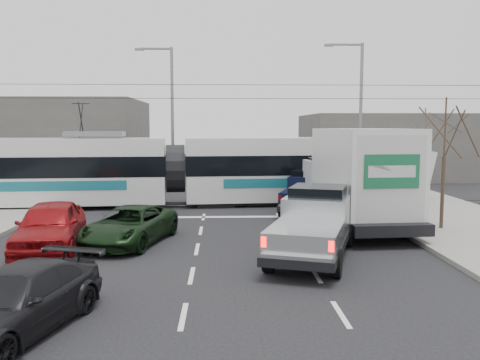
{
  "coord_description": "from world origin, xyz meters",
  "views": [
    {
      "loc": [
        -0.86,
        -16.52,
        4.04
      ],
      "look_at": [
        -0.1,
        4.79,
        1.8
      ],
      "focal_mm": 38.0,
      "sensor_mm": 36.0,
      "label": 1
    }
  ],
  "objects_px": {
    "bare_tree": "(445,133)",
    "box_truck": "(357,179)",
    "navy_pickup": "(306,192)",
    "street_lamp_far": "(169,110)",
    "street_lamp_near": "(358,109)",
    "traffic_signal": "(382,155)",
    "tram": "(175,170)",
    "dark_car": "(17,301)",
    "green_car": "(130,225)",
    "silver_pickup": "(315,223)",
    "red_car": "(50,226)"
  },
  "relations": [
    {
      "from": "green_car",
      "to": "red_car",
      "type": "height_order",
      "value": "red_car"
    },
    {
      "from": "street_lamp_near",
      "to": "dark_car",
      "type": "distance_m",
      "value": 24.48
    },
    {
      "from": "street_lamp_near",
      "to": "dark_car",
      "type": "bearing_deg",
      "value": -120.47
    },
    {
      "from": "bare_tree",
      "to": "box_truck",
      "type": "distance_m",
      "value": 3.69
    },
    {
      "from": "box_truck",
      "to": "navy_pickup",
      "type": "xyz_separation_m",
      "value": [
        -1.41,
        3.83,
        -1.0
      ]
    },
    {
      "from": "tram",
      "to": "dark_car",
      "type": "xyz_separation_m",
      "value": [
        -1.6,
        -16.18,
        -1.2
      ]
    },
    {
      "from": "tram",
      "to": "bare_tree",
      "type": "bearing_deg",
      "value": -37.39
    },
    {
      "from": "street_lamp_far",
      "to": "navy_pickup",
      "type": "xyz_separation_m",
      "value": [
        7.33,
        -8.72,
        -4.15
      ]
    },
    {
      "from": "street_lamp_far",
      "to": "tram",
      "type": "xyz_separation_m",
      "value": [
        0.89,
        -6.57,
        -3.27
      ]
    },
    {
      "from": "traffic_signal",
      "to": "tram",
      "type": "bearing_deg",
      "value": 163.26
    },
    {
      "from": "box_truck",
      "to": "navy_pickup",
      "type": "distance_m",
      "value": 4.2
    },
    {
      "from": "street_lamp_near",
      "to": "navy_pickup",
      "type": "distance_m",
      "value": 8.93
    },
    {
      "from": "tram",
      "to": "dark_car",
      "type": "height_order",
      "value": "tram"
    },
    {
      "from": "red_car",
      "to": "navy_pickup",
      "type": "bearing_deg",
      "value": 29.35
    },
    {
      "from": "traffic_signal",
      "to": "street_lamp_far",
      "type": "xyz_separation_m",
      "value": [
        -10.66,
        9.5,
        2.37
      ]
    },
    {
      "from": "bare_tree",
      "to": "red_car",
      "type": "relative_size",
      "value": 1.05
    },
    {
      "from": "silver_pickup",
      "to": "dark_car",
      "type": "height_order",
      "value": "silver_pickup"
    },
    {
      "from": "tram",
      "to": "box_truck",
      "type": "xyz_separation_m",
      "value": [
        7.84,
        -5.98,
        0.12
      ]
    },
    {
      "from": "navy_pickup",
      "to": "street_lamp_far",
      "type": "bearing_deg",
      "value": 148.87
    },
    {
      "from": "box_truck",
      "to": "navy_pickup",
      "type": "bearing_deg",
      "value": 106.24
    },
    {
      "from": "street_lamp_far",
      "to": "red_car",
      "type": "relative_size",
      "value": 1.9
    },
    {
      "from": "traffic_signal",
      "to": "navy_pickup",
      "type": "distance_m",
      "value": 3.86
    },
    {
      "from": "street_lamp_near",
      "to": "street_lamp_far",
      "type": "bearing_deg",
      "value": 170.13
    },
    {
      "from": "bare_tree",
      "to": "tram",
      "type": "relative_size",
      "value": 0.2
    },
    {
      "from": "tram",
      "to": "silver_pickup",
      "type": "height_order",
      "value": "tram"
    },
    {
      "from": "street_lamp_far",
      "to": "traffic_signal",
      "type": "bearing_deg",
      "value": -41.72
    },
    {
      "from": "traffic_signal",
      "to": "green_car",
      "type": "distance_m",
      "value": 12.11
    },
    {
      "from": "bare_tree",
      "to": "traffic_signal",
      "type": "bearing_deg",
      "value": 105.76
    },
    {
      "from": "street_lamp_far",
      "to": "dark_car",
      "type": "bearing_deg",
      "value": -91.78
    },
    {
      "from": "street_lamp_far",
      "to": "red_car",
      "type": "height_order",
      "value": "street_lamp_far"
    },
    {
      "from": "tram",
      "to": "red_car",
      "type": "bearing_deg",
      "value": -113.8
    },
    {
      "from": "box_truck",
      "to": "bare_tree",
      "type": "bearing_deg",
      "value": -21.25
    },
    {
      "from": "box_truck",
      "to": "dark_car",
      "type": "distance_m",
      "value": 13.96
    },
    {
      "from": "box_truck",
      "to": "green_car",
      "type": "height_order",
      "value": "box_truck"
    },
    {
      "from": "tram",
      "to": "red_car",
      "type": "relative_size",
      "value": 5.38
    },
    {
      "from": "bare_tree",
      "to": "box_truck",
      "type": "bearing_deg",
      "value": 162.67
    },
    {
      "from": "red_car",
      "to": "dark_car",
      "type": "relative_size",
      "value": 1.08
    },
    {
      "from": "tram",
      "to": "silver_pickup",
      "type": "xyz_separation_m",
      "value": [
        5.33,
        -10.37,
        -0.79
      ]
    },
    {
      "from": "green_car",
      "to": "box_truck",
      "type": "bearing_deg",
      "value": 31.0
    },
    {
      "from": "bare_tree",
      "to": "street_lamp_far",
      "type": "distance_m",
      "value": 17.97
    },
    {
      "from": "bare_tree",
      "to": "green_car",
      "type": "relative_size",
      "value": 1.08
    },
    {
      "from": "bare_tree",
      "to": "street_lamp_near",
      "type": "height_order",
      "value": "street_lamp_near"
    },
    {
      "from": "traffic_signal",
      "to": "silver_pickup",
      "type": "distance_m",
      "value": 8.82
    },
    {
      "from": "street_lamp_far",
      "to": "silver_pickup",
      "type": "xyz_separation_m",
      "value": [
        6.23,
        -16.94,
        -4.06
      ]
    },
    {
      "from": "bare_tree",
      "to": "street_lamp_near",
      "type": "relative_size",
      "value": 0.56
    },
    {
      "from": "traffic_signal",
      "to": "navy_pickup",
      "type": "xyz_separation_m",
      "value": [
        -3.33,
        0.78,
        -1.78
      ]
    },
    {
      "from": "silver_pickup",
      "to": "red_car",
      "type": "height_order",
      "value": "silver_pickup"
    },
    {
      "from": "traffic_signal",
      "to": "tram",
      "type": "xyz_separation_m",
      "value": [
        -9.76,
        2.94,
        -0.9
      ]
    },
    {
      "from": "red_car",
      "to": "tram",
      "type": "bearing_deg",
      "value": 63.62
    },
    {
      "from": "street_lamp_far",
      "to": "dark_car",
      "type": "xyz_separation_m",
      "value": [
        -0.71,
        -22.75,
        -4.48
      ]
    }
  ]
}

